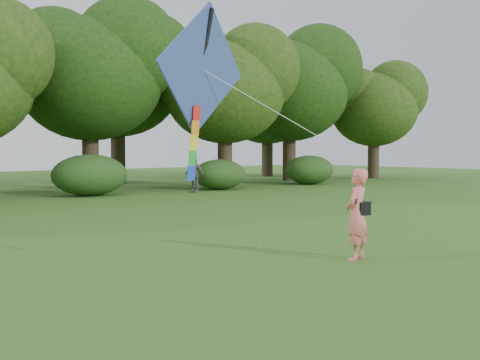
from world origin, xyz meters
TOP-DOWN VIEW (x-y plane):
  - ground at (0.00, 0.00)m, footprint 100.00×100.00m
  - man_kite_flyer at (0.00, 0.08)m, footprint 0.74×0.61m
  - bystander_right at (7.87, 16.64)m, footprint 0.78×1.11m
  - crossbody_bag at (0.12, 0.05)m, footprint 0.43×0.20m
  - flying_kite at (-2.81, 1.21)m, footprint 4.18×1.50m
  - tree_line at (1.67, 22.88)m, footprint 54.70×15.30m
  - shrub_band at (-0.72, 17.60)m, footprint 39.15×3.22m
  - fallen_leaves at (0.06, 4.69)m, footprint 9.85×13.98m

SIDE VIEW (x-z plane):
  - ground at x=0.00m, z-range 0.00..0.00m
  - fallen_leaves at x=0.06m, z-range 0.00..0.01m
  - shrub_band at x=-0.72m, z-range -0.08..1.79m
  - bystander_right at x=7.87m, z-range 0.00..1.75m
  - man_kite_flyer at x=0.00m, z-range 0.00..1.76m
  - crossbody_bag at x=0.12m, z-range 0.64..1.35m
  - flying_kite at x=-2.81m, z-range 1.93..5.00m
  - tree_line at x=1.67m, z-range 0.86..10.35m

